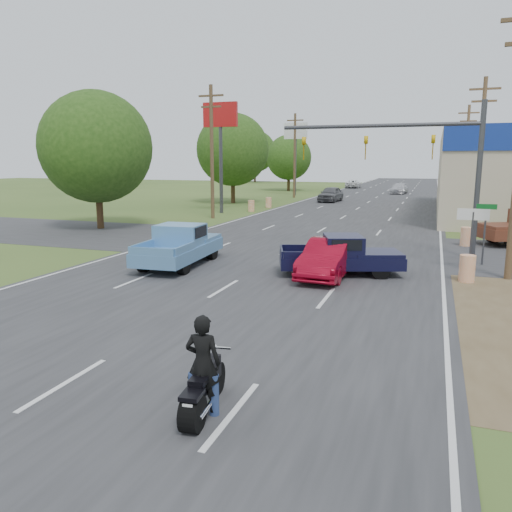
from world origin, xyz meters
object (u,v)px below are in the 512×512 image
at_px(distant_car_grey, 331,194).
at_px(motorcycle, 203,392).
at_px(rider, 203,368).
at_px(distant_car_silver, 399,189).
at_px(red_convertible, 328,258).
at_px(navy_pickup, 343,255).
at_px(distant_car_white, 353,184).
at_px(blue_pickup, 181,245).

bearing_deg(distant_car_grey, motorcycle, -77.04).
relative_size(rider, distant_car_silver, 0.35).
xyz_separation_m(red_convertible, distant_car_silver, (-0.93, 52.95, -0.01)).
bearing_deg(red_convertible, motorcycle, -87.28).
bearing_deg(motorcycle, navy_pickup, 81.86).
distance_m(navy_pickup, distant_car_white, 66.20).
relative_size(distant_car_grey, distant_car_white, 1.02).
height_order(rider, distant_car_grey, rider).
relative_size(navy_pickup, distant_car_white, 1.05).
distance_m(navy_pickup, distant_car_grey, 36.27).
bearing_deg(red_convertible, blue_pickup, -178.95).
bearing_deg(distant_car_white, blue_pickup, 91.09).
xyz_separation_m(rider, blue_pickup, (-6.48, 11.37, 0.02)).
distance_m(red_convertible, distant_car_grey, 36.73).
distance_m(motorcycle, rider, 0.41).
xyz_separation_m(motorcycle, rider, (-0.00, 0.04, 0.41)).
relative_size(motorcycle, blue_pickup, 0.37).
bearing_deg(distant_car_grey, distant_car_silver, 74.51).
distance_m(rider, blue_pickup, 13.08).
bearing_deg(navy_pickup, red_convertible, -59.33).
relative_size(red_convertible, navy_pickup, 0.87).
bearing_deg(motorcycle, blue_pickup, 113.27).
relative_size(red_convertible, distant_car_white, 0.92).
bearing_deg(distant_car_white, motorcycle, 95.50).
height_order(navy_pickup, distant_car_white, navy_pickup).
xyz_separation_m(motorcycle, distant_car_silver, (-1.03, 64.23, 0.26)).
xyz_separation_m(distant_car_grey, distant_car_white, (-2.15, 30.00, -0.17)).
bearing_deg(red_convertible, distant_car_white, 100.11).
height_order(motorcycle, blue_pickup, blue_pickup).
bearing_deg(red_convertible, distant_car_silver, 93.19).
height_order(rider, distant_car_white, rider).
height_order(motorcycle, distant_car_grey, distant_car_grey).
bearing_deg(blue_pickup, distant_car_grey, 87.07).
height_order(motorcycle, navy_pickup, navy_pickup).
xyz_separation_m(navy_pickup, distant_car_white, (-9.67, 65.49, -0.12)).
bearing_deg(distant_car_silver, distant_car_grey, -105.20).
relative_size(rider, navy_pickup, 0.34).
height_order(distant_car_grey, distant_car_white, distant_car_grey).
xyz_separation_m(blue_pickup, distant_car_white, (-2.81, 65.92, -0.22)).
relative_size(navy_pickup, distant_car_grey, 1.03).
distance_m(rider, navy_pickup, 11.81).
xyz_separation_m(red_convertible, blue_pickup, (-6.38, 0.13, 0.16)).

